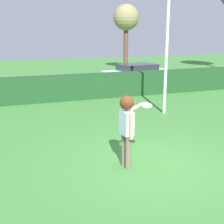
{
  "coord_description": "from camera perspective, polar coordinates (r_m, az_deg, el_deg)",
  "views": [
    {
      "loc": [
        -3.31,
        -6.46,
        3.25
      ],
      "look_at": [
        -0.56,
        1.06,
        1.15
      ],
      "focal_mm": 49.98,
      "sensor_mm": 36.0,
      "label": 1
    }
  ],
  "objects": [
    {
      "name": "ground_plane",
      "position": [
        7.95,
        6.54,
        -9.52
      ],
      "size": [
        60.0,
        60.0,
        0.0
      ],
      "primitive_type": "plane",
      "color": "#3F7D37"
    },
    {
      "name": "person",
      "position": [
        7.38,
        2.74,
        -1.94
      ],
      "size": [
        0.73,
        0.62,
        1.79
      ],
      "color": "#6E614F",
      "rests_on": "ground"
    },
    {
      "name": "frisbee",
      "position": [
        7.52,
        6.31,
        1.24
      ],
      "size": [
        0.27,
        0.27,
        0.07
      ],
      "color": "white"
    },
    {
      "name": "lamppost",
      "position": [
        12.39,
        10.22,
        16.81
      ],
      "size": [
        0.24,
        0.24,
        6.86
      ],
      "color": "silver",
      "rests_on": "ground"
    },
    {
      "name": "hedge_row",
      "position": [
        15.24,
        -7.23,
        4.52
      ],
      "size": [
        19.29,
        0.9,
        1.17
      ],
      "primitive_type": "cube",
      "color": "#1E4822",
      "rests_on": "ground"
    },
    {
      "name": "parked_car_white",
      "position": [
        19.49,
        4.62,
        7.12
      ],
      "size": [
        4.39,
        2.25,
        1.25
      ],
      "color": "white",
      "rests_on": "ground"
    },
    {
      "name": "maple_tree",
      "position": [
        26.51,
        2.59,
        16.65
      ],
      "size": [
        2.1,
        2.1,
        5.32
      ],
      "color": "brown",
      "rests_on": "ground"
    }
  ]
}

